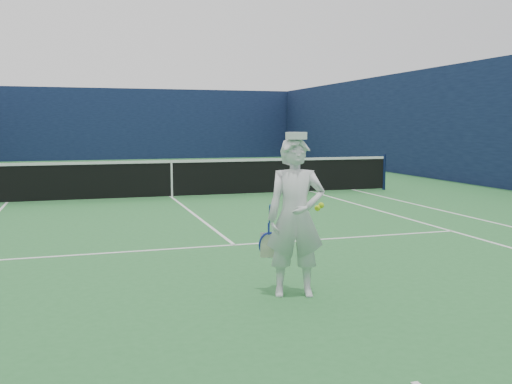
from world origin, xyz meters
TOP-DOWN VIEW (x-y plane):
  - ground at (0.00, 0.00)m, footprint 80.00×80.00m
  - court_markings at (0.00, 0.00)m, footprint 11.03×23.83m
  - windscreen_fence at (0.00, 0.00)m, footprint 20.12×36.12m
  - tennis_net at (0.00, 0.00)m, footprint 12.88×0.09m
  - tennis_player at (-0.05, -9.23)m, footprint 0.74×0.64m

SIDE VIEW (x-z plane):
  - ground at x=0.00m, z-range 0.00..0.00m
  - court_markings at x=0.00m, z-range 0.00..0.01m
  - tennis_net at x=0.00m, z-range 0.02..1.09m
  - tennis_player at x=-0.05m, z-range -0.02..1.83m
  - windscreen_fence at x=0.00m, z-range 0.00..4.00m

